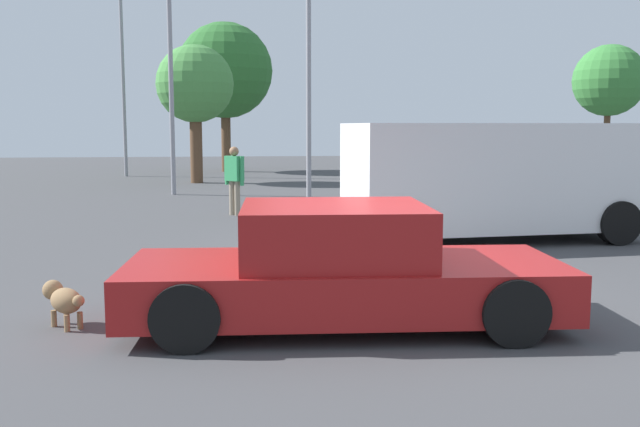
{
  "coord_description": "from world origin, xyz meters",
  "views": [
    {
      "loc": [
        -1.46,
        -7.22,
        2.03
      ],
      "look_at": [
        -0.35,
        1.74,
        0.9
      ],
      "focal_mm": 39.41,
      "sensor_mm": 36.0,
      "label": 1
    }
  ],
  "objects_px": {
    "sedan_foreground": "(341,270)",
    "dog": "(63,299)",
    "light_post_mid": "(122,52)",
    "light_post_far": "(169,18)",
    "pedestrian": "(234,175)",
    "van_white": "(491,177)",
    "light_post_near": "(309,51)"
  },
  "relations": [
    {
      "from": "van_white",
      "to": "light_post_far",
      "type": "bearing_deg",
      "value": 120.28
    },
    {
      "from": "dog",
      "to": "van_white",
      "type": "relative_size",
      "value": 0.1
    },
    {
      "from": "dog",
      "to": "light_post_near",
      "type": "relative_size",
      "value": 0.09
    },
    {
      "from": "dog",
      "to": "light_post_far",
      "type": "bearing_deg",
      "value": -41.53
    },
    {
      "from": "sedan_foreground",
      "to": "van_white",
      "type": "relative_size",
      "value": 0.87
    },
    {
      "from": "van_white",
      "to": "light_post_near",
      "type": "relative_size",
      "value": 0.88
    },
    {
      "from": "light_post_near",
      "to": "light_post_mid",
      "type": "bearing_deg",
      "value": 123.44
    },
    {
      "from": "sedan_foreground",
      "to": "dog",
      "type": "xyz_separation_m",
      "value": [
        -2.81,
        0.24,
        -0.28
      ]
    },
    {
      "from": "sedan_foreground",
      "to": "light_post_near",
      "type": "xyz_separation_m",
      "value": [
        1.01,
        12.48,
        3.49
      ]
    },
    {
      "from": "dog",
      "to": "pedestrian",
      "type": "relative_size",
      "value": 0.34
    },
    {
      "from": "van_white",
      "to": "light_post_mid",
      "type": "bearing_deg",
      "value": 112.93
    },
    {
      "from": "pedestrian",
      "to": "light_post_mid",
      "type": "relative_size",
      "value": 0.21
    },
    {
      "from": "light_post_mid",
      "to": "light_post_far",
      "type": "xyz_separation_m",
      "value": [
        2.54,
        -8.0,
        0.16
      ]
    },
    {
      "from": "pedestrian",
      "to": "light_post_mid",
      "type": "bearing_deg",
      "value": -116.19
    },
    {
      "from": "sedan_foreground",
      "to": "dog",
      "type": "bearing_deg",
      "value": 178.74
    },
    {
      "from": "dog",
      "to": "light_post_mid",
      "type": "relative_size",
      "value": 0.07
    },
    {
      "from": "van_white",
      "to": "light_post_mid",
      "type": "height_order",
      "value": "light_post_mid"
    },
    {
      "from": "dog",
      "to": "light_post_far",
      "type": "distance_m",
      "value": 14.73
    },
    {
      "from": "sedan_foreground",
      "to": "light_post_mid",
      "type": "relative_size",
      "value": 0.61
    },
    {
      "from": "van_white",
      "to": "pedestrian",
      "type": "distance_m",
      "value": 6.07
    },
    {
      "from": "van_white",
      "to": "sedan_foreground",
      "type": "bearing_deg",
      "value": -129.1
    },
    {
      "from": "sedan_foreground",
      "to": "van_white",
      "type": "bearing_deg",
      "value": 59.01
    },
    {
      "from": "dog",
      "to": "light_post_mid",
      "type": "xyz_separation_m",
      "value": [
        -2.58,
        21.92,
        4.65
      ]
    },
    {
      "from": "sedan_foreground",
      "to": "light_post_mid",
      "type": "xyz_separation_m",
      "value": [
        -5.39,
        22.16,
        4.37
      ]
    },
    {
      "from": "light_post_near",
      "to": "light_post_mid",
      "type": "height_order",
      "value": "light_post_mid"
    },
    {
      "from": "dog",
      "to": "van_white",
      "type": "height_order",
      "value": "van_white"
    },
    {
      "from": "pedestrian",
      "to": "light_post_near",
      "type": "relative_size",
      "value": 0.26
    },
    {
      "from": "dog",
      "to": "pedestrian",
      "type": "xyz_separation_m",
      "value": [
        1.75,
        8.82,
        0.64
      ]
    },
    {
      "from": "light_post_near",
      "to": "light_post_far",
      "type": "xyz_separation_m",
      "value": [
        -3.86,
        1.69,
        1.05
      ]
    },
    {
      "from": "light_post_far",
      "to": "van_white",
      "type": "bearing_deg",
      "value": -55.25
    },
    {
      "from": "dog",
      "to": "light_post_near",
      "type": "xyz_separation_m",
      "value": [
        3.82,
        12.23,
        3.77
      ]
    },
    {
      "from": "sedan_foreground",
      "to": "light_post_mid",
      "type": "height_order",
      "value": "light_post_mid"
    }
  ]
}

